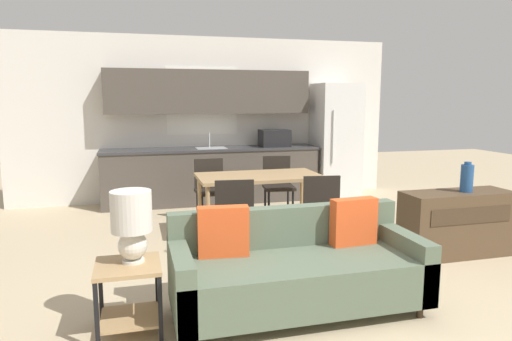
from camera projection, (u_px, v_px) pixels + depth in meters
ground_plane at (307, 323)px, 3.46m from camera, size 20.00×20.00×0.00m
wall_back at (208, 119)px, 7.67m from camera, size 6.40×0.07×2.70m
kitchen_counter at (213, 151)px, 7.47m from camera, size 3.51×0.65×2.15m
refrigerator at (336, 140)px, 7.91m from camera, size 0.74×0.71×1.95m
dining_table at (259, 180)px, 5.63m from camera, size 1.51×0.80×0.76m
couch at (295, 269)px, 3.66m from camera, size 1.98×0.80×0.86m
side_table at (129, 287)px, 3.28m from camera, size 0.46×0.46×0.52m
table_lamp at (132, 221)px, 3.26m from camera, size 0.29×0.29×0.52m
credenza at (456, 223)px, 4.95m from camera, size 1.21×0.44×0.70m
vase at (467, 178)px, 4.87m from camera, size 0.13×0.13×0.32m
dining_chair_far_right at (278, 183)px, 6.52m from camera, size 0.47×0.47×0.87m
dining_chair_near_right at (318, 207)px, 5.05m from camera, size 0.48×0.48×0.87m
dining_chair_far_left at (211, 187)px, 6.22m from camera, size 0.44×0.44×0.87m
dining_chair_near_left at (233, 213)px, 4.81m from camera, size 0.46×0.46×0.87m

